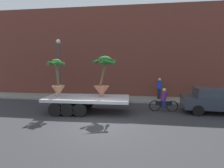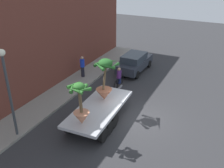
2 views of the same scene
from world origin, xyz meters
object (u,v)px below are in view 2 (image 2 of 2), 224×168
object	(u,v)px
potted_palm_rear	(105,80)
pedestrian_near_gate	(82,66)
potted_palm_middle	(81,106)
cyclist	(119,78)
parked_car	(135,62)
flatbed_trailer	(97,112)
street_lamp	(7,83)

from	to	relation	value
potted_palm_rear	pedestrian_near_gate	distance (m)	5.71
potted_palm_rear	potted_palm_middle	distance (m)	2.94
cyclist	parked_car	distance (m)	3.25
parked_car	pedestrian_near_gate	xyz separation A→B (m)	(-3.22, 3.20, 0.22)
flatbed_trailer	cyclist	xyz separation A→B (m)	(5.07, 0.96, -0.08)
cyclist	parked_car	xyz separation A→B (m)	(3.25, 0.04, 0.16)
flatbed_trailer	potted_palm_middle	bearing A→B (deg)	-179.57
parked_car	flatbed_trailer	bearing A→B (deg)	-173.20
flatbed_trailer	potted_palm_rear	xyz separation A→B (m)	(1.26, 0.14, 1.48)
cyclist	potted_palm_middle	bearing A→B (deg)	-171.82
flatbed_trailer	street_lamp	xyz separation A→B (m)	(-3.04, 3.30, 2.48)
pedestrian_near_gate	potted_palm_middle	bearing A→B (deg)	-148.15
parked_car	street_lamp	world-z (taller)	street_lamp
flatbed_trailer	street_lamp	distance (m)	5.13
potted_palm_rear	pedestrian_near_gate	bearing A→B (deg)	46.55
parked_car	potted_palm_middle	bearing A→B (deg)	-174.26
parked_car	street_lamp	xyz separation A→B (m)	(-11.36, 2.31, 2.40)
cyclist	parked_car	bearing A→B (deg)	0.63
potted_palm_rear	pedestrian_near_gate	xyz separation A→B (m)	(3.84, 4.05, -1.19)
flatbed_trailer	pedestrian_near_gate	bearing A→B (deg)	39.43
potted_palm_rear	parked_car	world-z (taller)	potted_palm_rear
flatbed_trailer	potted_palm_rear	distance (m)	1.95
pedestrian_near_gate	street_lamp	bearing A→B (deg)	-173.74
flatbed_trailer	cyclist	bearing A→B (deg)	10.68
potted_palm_rear	cyclist	xyz separation A→B (m)	(3.81, 0.81, -1.56)
flatbed_trailer	potted_palm_rear	size ratio (longest dim) A/B	2.45
potted_palm_rear	potted_palm_middle	size ratio (longest dim) A/B	1.08
flatbed_trailer	parked_car	bearing A→B (deg)	6.80
pedestrian_near_gate	street_lamp	xyz separation A→B (m)	(-8.14, -0.89, 2.19)
flatbed_trailer	street_lamp	size ratio (longest dim) A/B	1.30
potted_palm_middle	pedestrian_near_gate	bearing A→B (deg)	31.85
street_lamp	parked_car	bearing A→B (deg)	-11.49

